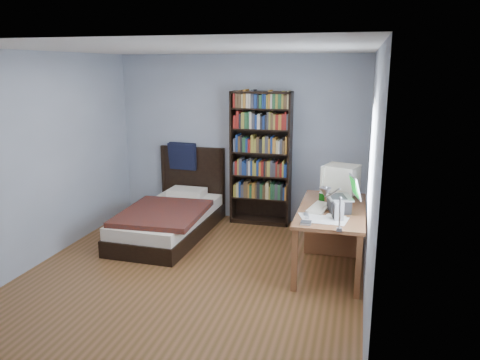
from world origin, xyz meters
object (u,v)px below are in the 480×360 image
Objects in this scene: soda_can at (322,198)px; bookshelf at (261,159)px; speaker at (338,211)px; desk at (333,223)px; bed at (171,216)px; laptop at (341,202)px; crt_monitor at (341,180)px; keyboard at (319,208)px; desk_lamp at (328,197)px.

soda_can is 1.58m from bookshelf.
speaker is at bearing -69.45° from soda_can.
bed is (-2.27, 0.18, -0.16)m from desk.
laptop is 0.20× the size of bed.
bed is at bearing 175.51° from crt_monitor.
speaker is at bearing -23.14° from bed.
keyboard reaches higher than desk.
crt_monitor is at bearing 79.13° from keyboard.
desk is 2.28m from bed.
laptop is (0.04, -0.51, -0.13)m from crt_monitor.
laptop is 0.31m from speaker.
laptop is 2.12× the size of speaker.
soda_can is (-0.20, -0.22, -0.18)m from crt_monitor.
laptop is at bearing 85.05° from desk_lamp.
soda_can is at bearing 94.21° from speaker.
laptop is at bearing -78.99° from desk.
crt_monitor is 0.84m from speaker.
soda_can reaches higher than keyboard.
desk is at bearing 101.01° from laptop.
bookshelf reaches higher than soda_can.
bookshelf is (-1.14, 0.99, 0.58)m from desk.
desk_lamp is 4.40× the size of soda_can.
crt_monitor is 0.59m from keyboard.
soda_can is 0.06× the size of bookshelf.
bookshelf is (-1.01, 1.21, 0.20)m from soda_can.
bed is (-2.28, 1.69, -0.91)m from desk_lamp.
soda_can is at bearing -10.74° from bed.
bed is (-1.12, -0.80, -0.74)m from bookshelf.
bookshelf is at bearing 129.70° from laptop.
bookshelf is at bearing 139.21° from desk.
bed is at bearing 173.80° from keyboard.
soda_can is 0.06× the size of bed.
keyboard is at bearing -112.45° from crt_monitor.
crt_monitor is 0.87× the size of desk_lamp.
bed reaches higher than speaker.
bookshelf is 0.95× the size of bed.
speaker is 0.10× the size of bookshelf.
desk is 3.18× the size of crt_monitor.
crt_monitor is 1.13× the size of laptop.
desk is 0.46m from soda_can.
crt_monitor is 2.45m from bed.
speaker is at bearing -43.12° from keyboard.
desk_lamp is at bearing -91.91° from crt_monitor.
crt_monitor is 0.24× the size of bookshelf.
laptop is (0.10, -0.51, 0.43)m from desk.
desk is 0.76× the size of bookshelf.
speaker is 1.59× the size of soda_can.
speaker reaches higher than soda_can.
soda_can is at bearing 129.14° from laptop.
desk_lamp is at bearing -89.49° from desk.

